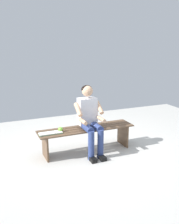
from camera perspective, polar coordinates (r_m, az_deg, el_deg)
name	(u,v)px	position (r m, az deg, el deg)	size (l,w,h in m)	color
ground_plane	(45,191)	(3.84, -9.97, -17.03)	(10.00, 7.00, 0.04)	beige
bench_near	(86,133)	(4.81, -0.70, -4.83)	(1.84, 0.45, 0.47)	brown
person_seated	(90,117)	(4.62, 0.07, -1.19)	(0.50, 0.69, 1.27)	silver
apple	(61,129)	(4.60, -6.54, -3.89)	(0.09, 0.09, 0.09)	#72B738
book_open	(51,133)	(4.53, -8.74, -4.72)	(0.41, 0.16, 0.02)	white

